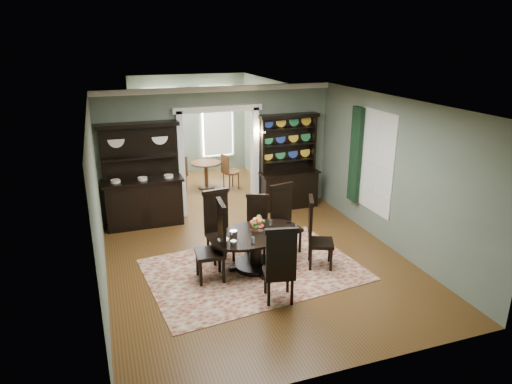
# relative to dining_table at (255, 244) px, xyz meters

# --- Properties ---
(room) EXTENTS (5.51, 6.01, 3.01)m
(room) POSITION_rel_dining_table_xyz_m (0.12, 0.08, 1.09)
(room) COLOR brown
(room) RESTS_ON ground
(parlor) EXTENTS (3.51, 3.50, 3.01)m
(parlor) POSITION_rel_dining_table_xyz_m (0.12, 5.57, 1.03)
(parlor) COLOR brown
(parlor) RESTS_ON ground
(doorway_trim) EXTENTS (2.08, 0.25, 2.57)m
(doorway_trim) POSITION_rel_dining_table_xyz_m (0.12, 3.04, 1.13)
(doorway_trim) COLOR silver
(doorway_trim) RESTS_ON floor
(right_window) EXTENTS (0.15, 1.47, 2.12)m
(right_window) POSITION_rel_dining_table_xyz_m (2.81, 0.97, 1.12)
(right_window) COLOR white
(right_window) RESTS_ON wall_right
(wall_sconce) EXTENTS (0.27, 0.21, 0.21)m
(wall_sconce) POSITION_rel_dining_table_xyz_m (1.07, 2.88, 1.41)
(wall_sconce) COLOR #C37634
(wall_sconce) RESTS_ON back_wall_right
(rug) EXTENTS (4.03, 2.98, 0.01)m
(rug) POSITION_rel_dining_table_xyz_m (-0.06, -0.08, -0.48)
(rug) COLOR maroon
(rug) RESTS_ON floor
(dining_table) EXTENTS (2.04, 2.04, 0.69)m
(dining_table) POSITION_rel_dining_table_xyz_m (0.00, 0.00, 0.00)
(dining_table) COLOR black
(dining_table) RESTS_ON rug
(centerpiece) EXTENTS (1.54, 0.99, 0.25)m
(centerpiece) POSITION_rel_dining_table_xyz_m (0.09, 0.07, 0.28)
(centerpiece) COLOR silver
(centerpiece) RESTS_ON dining_table
(chair_far_left) EXTENTS (0.55, 0.52, 1.35)m
(chair_far_left) POSITION_rel_dining_table_xyz_m (-0.54, 0.64, 0.23)
(chair_far_left) COLOR black
(chair_far_left) RESTS_ON rug
(chair_far_mid) EXTENTS (0.55, 0.54, 1.16)m
(chair_far_mid) POSITION_rel_dining_table_xyz_m (0.26, 0.68, 0.13)
(chair_far_mid) COLOR black
(chair_far_mid) RESTS_ON rug
(chair_far_right) EXTENTS (0.60, 0.58, 1.36)m
(chair_far_right) POSITION_rel_dining_table_xyz_m (0.78, 0.55, 0.23)
(chair_far_right) COLOR black
(chair_far_right) RESTS_ON rug
(chair_end_left) EXTENTS (0.54, 0.56, 1.43)m
(chair_end_left) POSITION_rel_dining_table_xyz_m (-0.77, -0.16, 0.27)
(chair_end_left) COLOR black
(chair_end_left) RESTS_ON rug
(chair_end_right) EXTENTS (0.63, 0.64, 1.34)m
(chair_end_right) POSITION_rel_dining_table_xyz_m (1.05, -0.30, 0.22)
(chair_end_right) COLOR black
(chair_end_right) RESTS_ON rug
(chair_near) EXTENTS (0.59, 0.57, 1.35)m
(chair_near) POSITION_rel_dining_table_xyz_m (-0.02, -1.25, 0.22)
(chair_near) COLOR black
(chair_near) RESTS_ON rug
(sideboard) EXTENTS (1.76, 0.62, 2.31)m
(sideboard) POSITION_rel_dining_table_xyz_m (-1.70, 2.77, 0.32)
(sideboard) COLOR black
(sideboard) RESTS_ON floor
(welsh_dresser) EXTENTS (1.49, 0.56, 2.31)m
(welsh_dresser) POSITION_rel_dining_table_xyz_m (1.81, 2.79, 0.35)
(welsh_dresser) COLOR black
(welsh_dresser) RESTS_ON floor
(parlor_table) EXTENTS (0.82, 0.82, 0.76)m
(parlor_table) POSITION_rel_dining_table_xyz_m (0.19, 4.81, 0.01)
(parlor_table) COLOR #502F16
(parlor_table) RESTS_ON parlor_floor
(parlor_chair_left) EXTENTS (0.45, 0.44, 1.00)m
(parlor_chair_left) POSITION_rel_dining_table_xyz_m (-0.51, 4.81, 0.05)
(parlor_chair_left) COLOR #502F16
(parlor_chair_left) RESTS_ON parlor_floor
(parlor_chair_right) EXTENTS (0.46, 0.45, 1.00)m
(parlor_chair_right) POSITION_rel_dining_table_xyz_m (0.77, 4.54, 0.05)
(parlor_chair_right) COLOR #502F16
(parlor_chair_right) RESTS_ON parlor_floor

